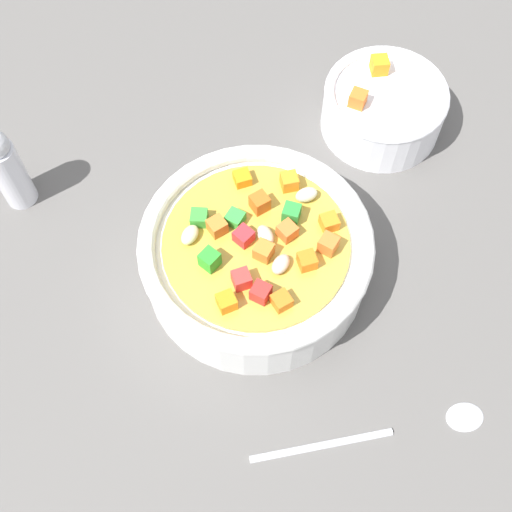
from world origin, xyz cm
name	(u,v)px	position (x,y,z in cm)	size (l,w,h in cm)	color
ground_plane	(256,276)	(0.00, 0.00, -1.00)	(140.00, 140.00, 2.00)	#565451
soup_bowl_main	(256,254)	(0.01, 0.00, 3.27)	(19.78, 19.78, 6.88)	white
spoon	(408,427)	(4.04, -18.13, 0.37)	(18.80, 7.10, 0.84)	silver
side_bowl_small	(383,107)	(18.77, 8.73, 2.74)	(11.97, 11.97, 6.12)	white
pepper_shaker	(7,168)	(-15.90, 17.47, 4.68)	(2.94, 2.94, 9.38)	silver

